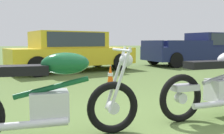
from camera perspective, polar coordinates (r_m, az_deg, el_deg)
ground_plane at (r=3.07m, az=9.08°, el=-14.60°), size 120.00×120.00×0.00m
motorcycle_green at (r=2.74m, az=-14.34°, el=-6.70°), size 2.09×0.64×1.02m
motorcycle_silver at (r=3.83m, az=24.50°, el=-3.52°), size 2.02×0.64×1.02m
car_yellow at (r=9.01m, az=-9.71°, el=4.12°), size 4.78×2.96×1.43m
pickup_truck_navy at (r=12.18m, az=19.57°, el=4.09°), size 4.97×2.27×1.49m
traffic_cone at (r=5.65m, az=-0.38°, el=-2.27°), size 0.25×0.25×0.58m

